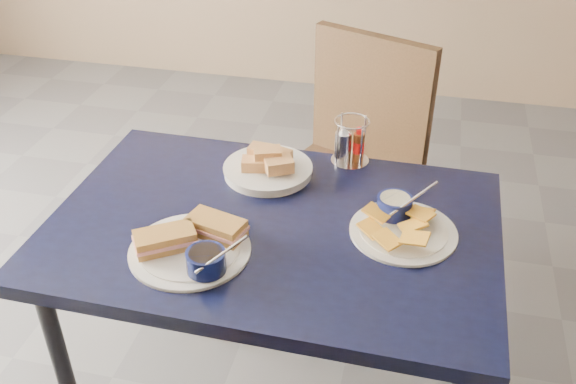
% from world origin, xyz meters
% --- Properties ---
extents(dining_table, '(1.13, 0.76, 0.75)m').
position_xyz_m(dining_table, '(-0.18, -0.01, 0.68)').
color(dining_table, black).
rests_on(dining_table, ground).
extents(chair_far, '(0.58, 0.59, 0.96)m').
position_xyz_m(chair_far, '(-0.10, 0.71, 0.55)').
color(chair_far, black).
rests_on(chair_far, ground).
extents(sandwich_plate, '(0.31, 0.29, 0.12)m').
position_xyz_m(sandwich_plate, '(-0.33, -0.17, 0.77)').
color(sandwich_plate, white).
rests_on(sandwich_plate, dining_table).
extents(plantain_plate, '(0.26, 0.26, 0.12)m').
position_xyz_m(plantain_plate, '(0.13, 0.04, 0.77)').
color(plantain_plate, white).
rests_on(plantain_plate, dining_table).
extents(bread_basket, '(0.25, 0.25, 0.08)m').
position_xyz_m(bread_basket, '(-0.25, 0.21, 0.77)').
color(bread_basket, white).
rests_on(bread_basket, dining_table).
extents(condiment_caddy, '(0.11, 0.11, 0.14)m').
position_xyz_m(condiment_caddy, '(-0.04, 0.33, 0.81)').
color(condiment_caddy, silver).
rests_on(condiment_caddy, dining_table).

